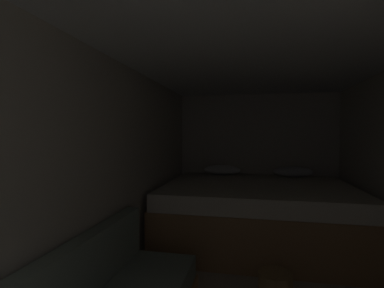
% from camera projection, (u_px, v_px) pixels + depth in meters
% --- Properties ---
extents(wall_back, '(2.62, 0.05, 2.08)m').
position_uv_depth(wall_back, '(256.00, 157.00, 4.75)').
color(wall_back, beige).
rests_on(wall_back, ground).
extents(wall_left, '(0.05, 5.01, 2.08)m').
position_uv_depth(wall_left, '(112.00, 177.00, 2.54)').
color(wall_left, beige).
rests_on(wall_left, ground).
extents(ceiling_slab, '(2.62, 5.01, 0.05)m').
position_uv_depth(ceiling_slab, '(262.00, 47.00, 2.24)').
color(ceiling_slab, white).
rests_on(ceiling_slab, wall_left).
extents(bed, '(2.40, 1.90, 0.93)m').
position_uv_depth(bed, '(257.00, 213.00, 3.79)').
color(bed, '#9E7247').
rests_on(bed, ground).
extents(wicker_basket, '(0.28, 0.28, 0.25)m').
position_uv_depth(wicker_basket, '(275.00, 287.00, 2.43)').
color(wicker_basket, olive).
rests_on(wicker_basket, ground).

